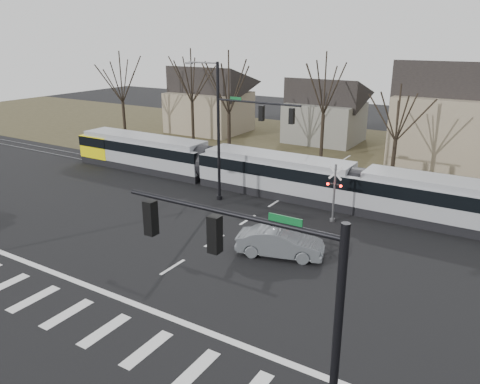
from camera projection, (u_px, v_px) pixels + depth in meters
The scene contains 15 objects.
ground at pixel (148, 283), 23.78m from camera, with size 140.00×140.00×0.00m, color black.
grass_verge at pixel (353, 154), 49.61m from camera, with size 140.00×28.00×0.01m, color #38331E.
crosswalk at pixel (85, 322), 20.55m from camera, with size 27.00×2.60×0.01m.
stop_line at pixel (122, 299), 22.33m from camera, with size 28.00×0.35×0.01m, color silver.
lane_dashes at pixel (287, 195), 36.69m from camera, with size 0.18×30.00×0.01m.
rail_pair at pixel (285, 196), 36.53m from camera, with size 90.00×1.52×0.06m.
tram at pixel (275, 173), 36.68m from camera, with size 41.30×3.07×3.13m.
sedan at pixel (280, 242), 26.49m from camera, with size 5.21×3.02×1.62m, color slate.
signal_pole_near_right at pixel (269, 309), 12.27m from camera, with size 6.72×0.44×8.00m.
signal_pole_far at pixel (237, 128), 33.24m from camera, with size 9.28×0.44×10.20m.
rail_crossing_signal at pixel (334, 195), 31.02m from camera, with size 1.08×0.36×4.00m.
tree_row at pixel (357, 116), 42.18m from camera, with size 59.20×7.20×10.00m.
house_a at pixel (209, 97), 59.72m from camera, with size 9.72×8.64×8.60m.
house_b at pixel (325, 108), 54.05m from camera, with size 8.64×7.56×7.65m.
house_c at pixel (453, 110), 44.28m from camera, with size 10.80×8.64×10.10m.
Camera 1 is at (15.04, -15.47, 11.99)m, focal length 35.00 mm.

